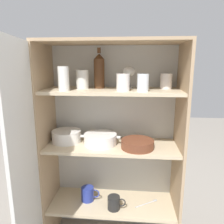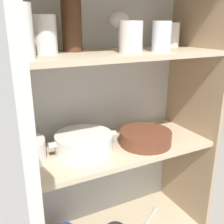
{
  "view_description": "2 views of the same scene",
  "coord_description": "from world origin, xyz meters",
  "px_view_note": "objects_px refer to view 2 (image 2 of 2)",
  "views": [
    {
      "loc": [
        0.13,
        -1.24,
        1.29
      ],
      "look_at": [
        0.0,
        0.15,
        0.97
      ],
      "focal_mm": 35.0,
      "sensor_mm": 36.0,
      "label": 1
    },
    {
      "loc": [
        -0.4,
        -0.71,
        1.21
      ],
      "look_at": [
        0.04,
        0.16,
        0.89
      ],
      "focal_mm": 42.0,
      "sensor_mm": 36.0,
      "label": 2
    }
  ],
  "objects_px": {
    "plate_stack_white": "(16,152)",
    "mixing_bowl_large": "(145,137)",
    "casserole_dish": "(84,143)",
    "wine_bottle": "(71,18)"
  },
  "relations": [
    {
      "from": "casserole_dish",
      "to": "plate_stack_white",
      "type": "bearing_deg",
      "value": 173.59
    },
    {
      "from": "plate_stack_white",
      "to": "casserole_dish",
      "type": "relative_size",
      "value": 0.74
    },
    {
      "from": "plate_stack_white",
      "to": "mixing_bowl_large",
      "type": "bearing_deg",
      "value": -8.64
    },
    {
      "from": "plate_stack_white",
      "to": "mixing_bowl_large",
      "type": "relative_size",
      "value": 0.95
    },
    {
      "from": "plate_stack_white",
      "to": "mixing_bowl_large",
      "type": "distance_m",
      "value": 0.5
    },
    {
      "from": "casserole_dish",
      "to": "wine_bottle",
      "type": "bearing_deg",
      "value": 100.54
    },
    {
      "from": "wine_bottle",
      "to": "plate_stack_white",
      "type": "relative_size",
      "value": 1.3
    },
    {
      "from": "plate_stack_white",
      "to": "mixing_bowl_large",
      "type": "height_order",
      "value": "plate_stack_white"
    },
    {
      "from": "plate_stack_white",
      "to": "wine_bottle",
      "type": "bearing_deg",
      "value": 6.41
    },
    {
      "from": "mixing_bowl_large",
      "to": "wine_bottle",
      "type": "bearing_deg",
      "value": 158.69
    }
  ]
}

